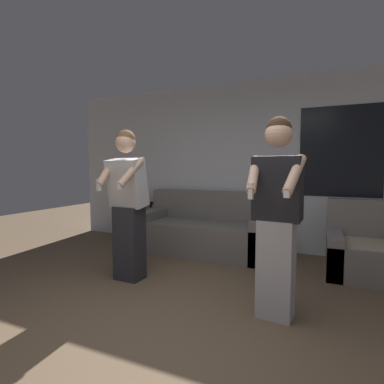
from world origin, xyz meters
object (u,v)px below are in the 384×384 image
Objects in this scene: side_table at (136,208)px; person_right at (277,216)px; couch at (206,231)px; person_left at (128,204)px; armchair at (365,251)px.

side_table is 0.48× the size of person_right.
person_left is at bearing -105.06° from couch.
person_right is at bearing -7.32° from person_left.
couch is 1.46m from side_table.
person_left is (-0.40, -1.49, 0.58)m from couch.
person_right reaches higher than armchair.
armchair is 3.63m from side_table.
person_right is (-0.85, -1.54, 0.62)m from armchair.
person_right is (1.72, -0.22, 0.00)m from person_left.
person_left and person_right have the same top height.
person_left is at bearing -58.52° from side_table.
person_left reaches higher than couch.
armchair is 0.52× the size of person_left.
person_left is at bearing 172.68° from person_right.
couch is at bearing 74.94° from person_left.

